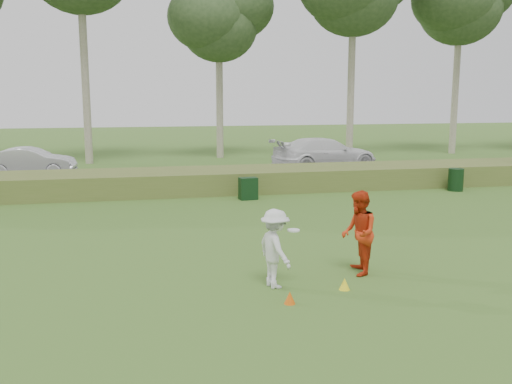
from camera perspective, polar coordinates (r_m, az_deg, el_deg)
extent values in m
plane|color=#355F1F|center=(12.80, 3.77, -8.77)|extent=(120.00, 120.00, 0.00)
cube|color=#4E6026|center=(24.17, -3.94, 1.19)|extent=(80.00, 3.00, 0.90)
cube|color=#2D2D2D|center=(29.14, -5.32, 1.82)|extent=(80.00, 6.00, 0.06)
cylinder|color=gray|center=(34.96, -16.94, 15.47)|extent=(0.44, 0.44, 15.50)
cylinder|color=gray|center=(36.59, -3.70, 12.45)|extent=(0.44, 0.44, 11.50)
ellipsoid|color=#2C4422|center=(36.83, -3.75, 16.92)|extent=(6.24, 6.24, 5.28)
cylinder|color=gray|center=(36.79, 9.59, 14.27)|extent=(0.44, 0.44, 14.00)
cylinder|color=gray|center=(41.47, 19.51, 13.00)|extent=(0.44, 0.44, 13.50)
ellipsoid|color=#2C4422|center=(41.82, 19.78, 17.61)|extent=(7.02, 7.02, 5.94)
imported|color=silver|center=(12.10, 1.92, -5.67)|extent=(0.88, 1.21, 1.69)
cylinder|color=white|center=(12.10, 3.77, -3.84)|extent=(0.27, 0.27, 0.03)
imported|color=red|center=(13.13, 10.24, -4.05)|extent=(0.91, 1.07, 1.92)
cone|color=#D7560B|center=(11.38, 3.40, -10.51)|extent=(0.23, 0.23, 0.25)
cone|color=yellow|center=(12.27, 8.84, -9.07)|extent=(0.23, 0.23, 0.25)
cube|color=black|center=(22.11, -0.79, 0.35)|extent=(0.74, 0.51, 0.86)
cylinder|color=black|center=(25.54, 19.35, 1.17)|extent=(0.63, 0.63, 0.95)
imported|color=silver|center=(30.22, -21.59, 2.85)|extent=(4.34, 1.82, 1.39)
imported|color=white|center=(30.81, 6.92, 3.85)|extent=(6.08, 3.29, 1.67)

